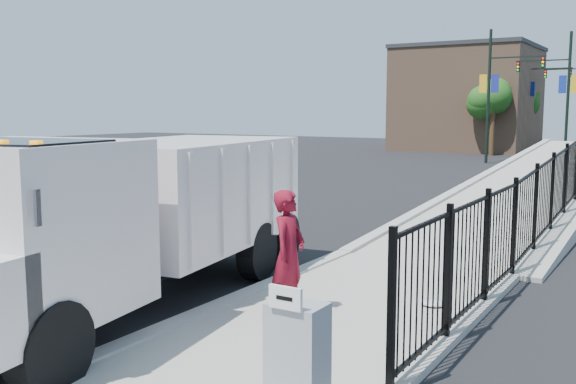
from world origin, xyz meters
The scene contains 16 objects.
ground centered at (0.00, 0.00, 0.00)m, with size 120.00×120.00×0.00m, color black.
sidewalk centered at (1.93, -2.00, 0.06)m, with size 3.55×12.00×0.12m, color #9E998E.
curb centered at (0.00, -2.00, 0.08)m, with size 0.30×12.00×0.16m, color #ADAAA3.
ramp centered at (2.12, 16.00, 0.00)m, with size 3.95×24.00×1.70m, color #9E998E.
iron_fence centered at (3.55, 12.00, 0.90)m, with size 0.10×28.00×1.80m, color black.
truck centered at (-1.36, -1.25, 1.63)m, with size 3.97×8.75×2.89m.
worker centered at (1.24, -0.43, 1.08)m, with size 0.70×0.46×1.93m, color maroon.
utility_cabinet centered at (3.10, -3.28, 0.75)m, with size 0.55×0.40×1.25m, color gray.
arrow_sign centered at (3.10, -3.50, 1.48)m, with size 0.35×0.04×0.22m, color white.
debris centered at (2.94, 1.22, 0.17)m, with size 0.40×0.40×0.10m, color silver.
light_pole_0 centered at (-3.74, 31.20, 4.36)m, with size 3.77×0.22×8.00m.
light_pole_1 centered at (-0.41, 34.76, 4.36)m, with size 3.77×0.22×8.00m.
light_pole_2 centered at (-4.00, 43.30, 4.36)m, with size 3.77×0.22×8.00m.
tree_0 centered at (-5.42, 37.89, 3.94)m, with size 2.55×2.55×5.28m.
tree_2 centered at (-5.16, 46.25, 3.94)m, with size 2.57×2.57×5.29m.
building centered at (-9.00, 44.00, 4.00)m, with size 10.00×10.00×8.00m, color #8C664C.
Camera 1 is at (6.18, -8.45, 3.23)m, focal length 40.00 mm.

